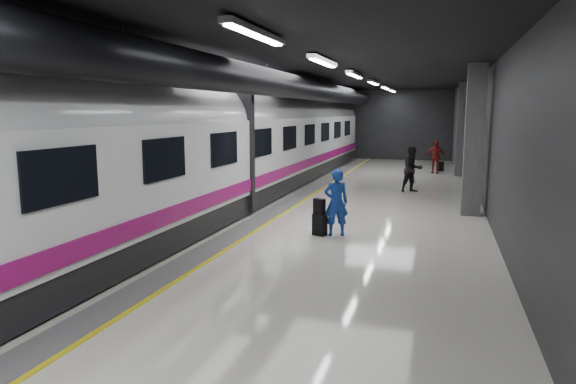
% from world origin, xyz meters
% --- Properties ---
extents(ground, '(40.00, 40.00, 0.00)m').
position_xyz_m(ground, '(0.00, 0.00, 0.00)').
color(ground, beige).
rests_on(ground, ground).
extents(platform_hall, '(10.02, 40.02, 4.51)m').
position_xyz_m(platform_hall, '(-0.29, 0.96, 3.54)').
color(platform_hall, black).
rests_on(platform_hall, ground).
extents(train, '(3.05, 38.00, 4.05)m').
position_xyz_m(train, '(-3.25, -0.00, 2.07)').
color(train, black).
rests_on(train, ground).
extents(traveler_main, '(0.73, 0.62, 1.69)m').
position_xyz_m(traveler_main, '(1.16, -1.83, 0.85)').
color(traveler_main, '#1653AA').
rests_on(traveler_main, ground).
extents(suitcase_main, '(0.39, 0.32, 0.55)m').
position_xyz_m(suitcase_main, '(0.76, -1.92, 0.28)').
color(suitcase_main, black).
rests_on(suitcase_main, ground).
extents(shoulder_bag, '(0.33, 0.28, 0.39)m').
position_xyz_m(shoulder_bag, '(0.75, -1.91, 0.75)').
color(shoulder_bag, black).
rests_on(shoulder_bag, suitcase_main).
extents(traveler_far_a, '(1.09, 1.04, 1.77)m').
position_xyz_m(traveler_far_a, '(2.58, 6.05, 0.88)').
color(traveler_far_a, black).
rests_on(traveler_far_a, ground).
extents(traveler_far_b, '(1.02, 0.50, 1.67)m').
position_xyz_m(traveler_far_b, '(3.34, 12.80, 0.84)').
color(traveler_far_b, maroon).
rests_on(traveler_far_b, ground).
extents(suitcase_far, '(0.38, 0.31, 0.49)m').
position_xyz_m(suitcase_far, '(3.60, 13.87, 0.25)').
color(suitcase_far, black).
rests_on(suitcase_far, ground).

